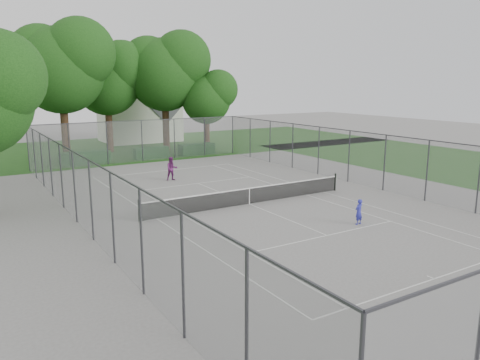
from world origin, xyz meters
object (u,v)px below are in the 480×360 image
woman_player (172,169)px  house (139,105)px  tennis_net (249,195)px  girl_player (359,212)px

woman_player → house: bearing=84.8°
tennis_net → woman_player: (-1.08, 8.26, 0.31)m
tennis_net → woman_player: 8.34m
house → tennis_net: bearing=-98.7°
girl_player → woman_player: (-3.50, 14.17, 0.20)m
girl_player → woman_player: woman_player is taller
tennis_net → girl_player: (2.42, -5.90, 0.11)m
tennis_net → woman_player: size_ratio=7.87×
tennis_net → house: size_ratio=1.27×
tennis_net → girl_player: size_ratio=10.40×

